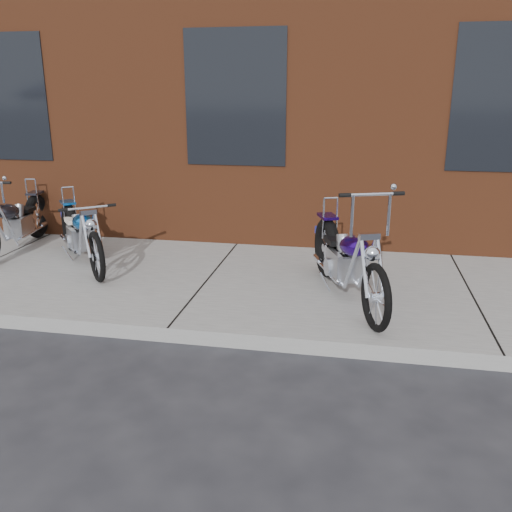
# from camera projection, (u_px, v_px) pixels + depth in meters

# --- Properties ---
(ground) EXTENTS (120.00, 120.00, 0.00)m
(ground) POSITION_uv_depth(u_px,v_px,m) (168.00, 343.00, 5.16)
(ground) COLOR black
(ground) RESTS_ON ground
(sidewalk) EXTENTS (22.00, 3.00, 0.15)m
(sidewalk) POSITION_uv_depth(u_px,v_px,m) (210.00, 283.00, 6.55)
(sidewalk) COLOR slate
(sidewalk) RESTS_ON ground
(building_brick) EXTENTS (22.00, 10.00, 8.00)m
(building_brick) POSITION_uv_depth(u_px,v_px,m) (287.00, 7.00, 11.51)
(building_brick) COLOR brown
(building_brick) RESTS_ON ground
(chopper_purple) EXTENTS (0.91, 2.14, 1.26)m
(chopper_purple) POSITION_uv_depth(u_px,v_px,m) (347.00, 262.00, 5.76)
(chopper_purple) COLOR black
(chopper_purple) RESTS_ON sidewalk
(chopper_blue) EXTENTS (1.43, 1.66, 0.91)m
(chopper_blue) POSITION_uv_depth(u_px,v_px,m) (81.00, 235.00, 6.92)
(chopper_blue) COLOR black
(chopper_blue) RESTS_ON sidewalk
(chopper_third) EXTENTS (0.53, 2.07, 1.06)m
(chopper_third) POSITION_uv_depth(u_px,v_px,m) (16.00, 224.00, 7.55)
(chopper_third) COLOR black
(chopper_third) RESTS_ON sidewalk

